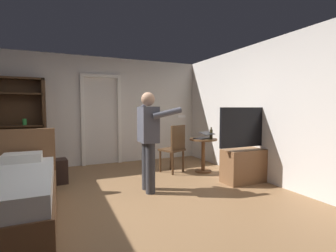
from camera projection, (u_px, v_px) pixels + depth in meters
The scene contains 12 objects.
ground_plane at pixel (127, 203), 3.48m from camera, with size 5.91×5.91×0.00m, color olive.
wall_back at pixel (97, 111), 5.89m from camera, with size 5.36×0.12×2.54m, color silver.
wall_right at pixel (269, 112), 4.46m from camera, with size 0.12×5.61×2.54m, color silver.
doorway_frame at pixel (101, 113), 5.86m from camera, with size 0.93×0.08×2.13m.
bookshelf at pixel (19, 122), 5.06m from camera, with size 1.02×0.32×1.95m.
tv_flatscreen at pixel (247, 158), 4.49m from camera, with size 1.21×0.40×1.35m.
side_table at pixel (203, 150), 5.20m from camera, with size 0.58×0.58×0.70m.
laptop at pixel (204, 136), 5.14m from camera, with size 0.42×0.43×0.15m.
bottle_on_table at pixel (211, 134), 5.16m from camera, with size 0.06×0.06×0.24m.
wooden_chair at pixel (174, 147), 5.12m from camera, with size 0.56×0.56×0.99m.
person_blue_shirt at pixel (149, 135), 3.94m from camera, with size 0.66×0.56×1.59m.
suitcase_dark at pixel (49, 172), 4.34m from camera, with size 0.59×0.33×0.43m, color black.
Camera 1 is at (-0.86, -3.33, 1.34)m, focal length 26.50 mm.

